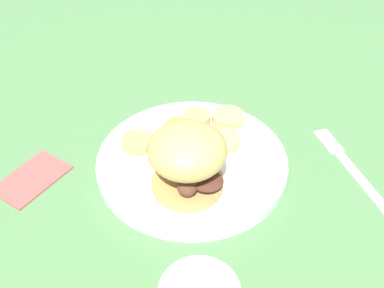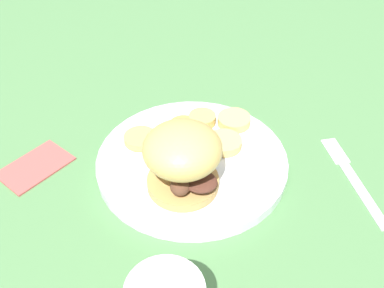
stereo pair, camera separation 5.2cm
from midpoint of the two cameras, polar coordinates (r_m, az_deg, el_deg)
The scene contains 11 objects.
ground_plane at distance 0.67m, azimuth -2.21°, elevation -2.87°, with size 4.00×4.00×0.00m, color #4C7A47.
dinner_plate at distance 0.67m, azimuth -2.24°, elevation -2.23°, with size 0.28×0.28×0.02m.
sandwich at distance 0.58m, azimuth -3.12°, elevation -1.86°, with size 0.10×0.11×0.10m.
potato_round_0 at distance 0.69m, azimuth -9.08°, elevation 0.15°, with size 0.05×0.05×0.01m, color tan.
potato_round_1 at distance 0.72m, azimuth -1.47°, elevation 3.23°, with size 0.04×0.04×0.01m, color tan.
potato_round_2 at distance 0.70m, azimuth -3.70°, elevation 1.96°, with size 0.05×0.05×0.01m, color #BC8942.
potato_round_3 at distance 0.72m, azimuth 2.57°, elevation 3.31°, with size 0.05×0.05×0.01m, color #DBB766.
potato_round_4 at distance 0.68m, azimuth 1.68°, elevation 0.37°, with size 0.05×0.05×0.01m, color #DBB766.
potato_round_5 at distance 0.68m, azimuth -5.11°, elevation 0.41°, with size 0.05×0.05×0.01m, color tan.
fork at distance 0.70m, azimuth 17.41°, elevation -2.73°, with size 0.15×0.14×0.00m.
napkin at distance 0.70m, azimuth -21.72°, elevation -4.09°, with size 0.10×0.07×0.01m, color #B24C47.
Camera 1 is at (0.45, 0.19, 0.47)m, focal length 42.00 mm.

